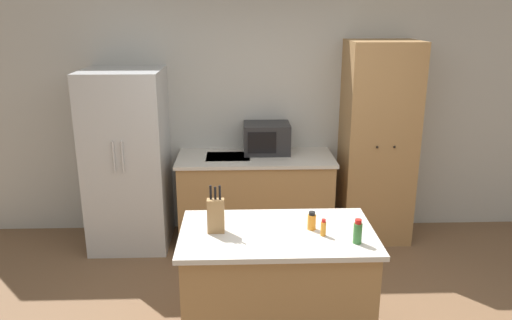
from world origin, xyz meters
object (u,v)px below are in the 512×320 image
(microwave, at_px, (267,138))
(spice_bottle_amber_oil, at_px, (312,221))
(refrigerator, at_px, (128,160))
(knife_block, at_px, (216,215))
(pantry_cabinet, at_px, (377,143))
(spice_bottle_tall_dark, at_px, (323,228))
(spice_bottle_short_red, at_px, (358,232))

(microwave, bearing_deg, spice_bottle_amber_oil, -83.82)
(refrigerator, relative_size, spice_bottle_amber_oil, 14.10)
(knife_block, bearing_deg, pantry_cabinet, 49.03)
(knife_block, xyz_separation_m, spice_bottle_tall_dark, (0.71, -0.08, -0.07))
(microwave, height_order, knife_block, knife_block)
(refrigerator, distance_m, spice_bottle_short_red, 2.69)
(microwave, relative_size, spice_bottle_tall_dark, 4.03)
(spice_bottle_amber_oil, bearing_deg, microwave, 96.18)
(pantry_cabinet, bearing_deg, refrigerator, -178.28)
(pantry_cabinet, xyz_separation_m, knife_block, (-1.58, -1.82, 0.01))
(pantry_cabinet, distance_m, microwave, 1.14)
(spice_bottle_tall_dark, bearing_deg, spice_bottle_short_red, -29.65)
(spice_bottle_tall_dark, height_order, spice_bottle_short_red, spice_bottle_short_red)
(pantry_cabinet, xyz_separation_m, spice_bottle_amber_oil, (-0.93, -1.79, -0.06))
(refrigerator, distance_m, spice_bottle_tall_dark, 2.47)
(knife_block, height_order, spice_bottle_amber_oil, knife_block)
(pantry_cabinet, distance_m, knife_block, 2.41)
(spice_bottle_tall_dark, bearing_deg, spice_bottle_amber_oil, 121.71)
(refrigerator, xyz_separation_m, spice_bottle_amber_oil, (1.61, -1.72, 0.07))
(spice_bottle_short_red, bearing_deg, microwave, 102.56)
(refrigerator, height_order, pantry_cabinet, pantry_cabinet)
(spice_bottle_tall_dark, distance_m, spice_bottle_short_red, 0.23)
(refrigerator, height_order, microwave, refrigerator)
(microwave, xyz_separation_m, spice_bottle_tall_dark, (0.27, -1.98, -0.10))
(knife_block, bearing_deg, microwave, 76.84)
(microwave, relative_size, spice_bottle_short_red, 2.88)
(spice_bottle_tall_dark, relative_size, spice_bottle_short_red, 0.71)
(spice_bottle_amber_oil, bearing_deg, spice_bottle_short_red, -39.36)
(refrigerator, height_order, knife_block, refrigerator)
(knife_block, distance_m, spice_bottle_tall_dark, 0.72)
(knife_block, bearing_deg, spice_bottle_tall_dark, -6.30)
(microwave, height_order, spice_bottle_short_red, microwave)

